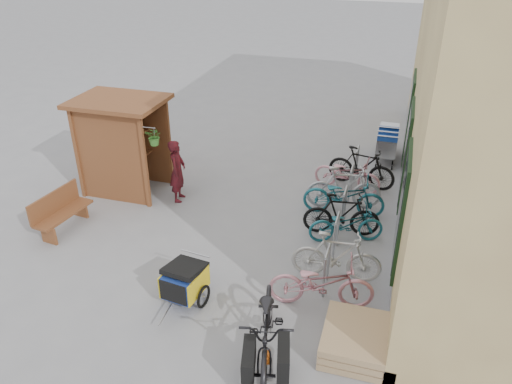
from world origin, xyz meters
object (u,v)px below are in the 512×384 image
(pallet_stack, at_px, (354,340))
(bike_5, at_px, (344,188))
(shopping_carts, at_px, (388,140))
(person_kiosk, at_px, (178,171))
(bike_4, at_px, (344,196))
(bike_0, at_px, (321,283))
(child_trailer, at_px, (184,280))
(bike_1, at_px, (337,256))
(kiosk, at_px, (119,133))
(bike_7, at_px, (362,167))
(cargo_bike, at_px, (267,330))
(bike_3, at_px, (342,214))
(bench, at_px, (60,211))
(bike_6, at_px, (347,174))
(bike_2, at_px, (346,224))

(pallet_stack, xyz_separation_m, bike_5, (-0.81, 4.53, 0.32))
(pallet_stack, bearing_deg, shopping_carts, 90.00)
(person_kiosk, height_order, bike_4, person_kiosk)
(bike_0, distance_m, bike_4, 3.28)
(bike_4, bearing_deg, child_trailer, 144.89)
(shopping_carts, bearing_deg, child_trailer, -112.72)
(bike_1, relative_size, bike_4, 0.91)
(kiosk, relative_size, bike_7, 1.42)
(bike_7, bearing_deg, bike_1, -168.45)
(kiosk, height_order, bike_0, kiosk)
(bike_1, bearing_deg, child_trailer, 114.70)
(cargo_bike, bearing_deg, kiosk, 125.38)
(pallet_stack, bearing_deg, bike_3, 101.78)
(bench, xyz_separation_m, bike_4, (5.91, 2.42, 0.03))
(shopping_carts, height_order, person_kiosk, person_kiosk)
(bike_0, xyz_separation_m, bike_6, (-0.13, 4.55, -0.04))
(child_trailer, xyz_separation_m, bike_4, (2.31, 3.85, 0.05))
(bike_1, bearing_deg, person_kiosk, 59.59)
(shopping_carts, bearing_deg, bike_4, -102.41)
(bike_5, bearing_deg, cargo_bike, 162.51)
(bike_5, relative_size, bike_6, 1.04)
(bike_1, xyz_separation_m, bike_4, (-0.20, 2.46, -0.02))
(child_trailer, relative_size, bike_5, 0.78)
(pallet_stack, relative_size, bike_7, 0.68)
(cargo_bike, bearing_deg, bike_3, 68.19)
(bike_4, bearing_deg, person_kiosk, 91.92)
(child_trailer, bearing_deg, bike_7, 72.61)
(cargo_bike, height_order, bike_4, cargo_bike)
(person_kiosk, xyz_separation_m, bike_6, (3.90, 1.69, -0.33))
(bike_1, distance_m, bike_4, 2.47)
(kiosk, distance_m, person_kiosk, 1.72)
(person_kiosk, distance_m, bike_6, 4.26)
(shopping_carts, bearing_deg, bike_6, -110.82)
(child_trailer, bearing_deg, kiosk, 139.95)
(person_kiosk, relative_size, bike_5, 0.88)
(kiosk, height_order, shopping_carts, kiosk)
(bike_7, bearing_deg, child_trailer, 167.06)
(bike_6, bearing_deg, cargo_bike, -176.09)
(bike_1, xyz_separation_m, bike_6, (-0.27, 3.72, -0.06))
(bike_3, bearing_deg, person_kiosk, 74.68)
(person_kiosk, bearing_deg, bike_3, -104.98)
(bike_2, xyz_separation_m, bike_3, (-0.14, 0.24, 0.08))
(bike_0, bearing_deg, pallet_stack, -152.67)
(kiosk, relative_size, bike_2, 1.56)
(pallet_stack, xyz_separation_m, cargo_bike, (-1.29, -0.54, 0.36))
(person_kiosk, distance_m, bike_4, 4.01)
(kiosk, bearing_deg, bike_3, -5.46)
(kiosk, bearing_deg, bike_6, 16.36)
(bike_3, bearing_deg, cargo_bike, 162.15)
(child_trailer, bearing_deg, bench, 165.92)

